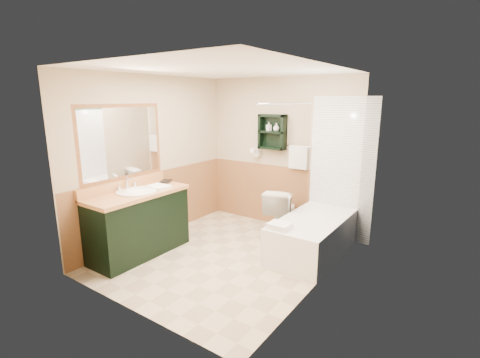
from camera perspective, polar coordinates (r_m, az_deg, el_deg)
name	(u,v)px	position (r m, az deg, el deg)	size (l,w,h in m)	color
floor	(224,256)	(4.78, -2.56, -12.52)	(3.00, 3.00, 0.00)	beige
back_wall	(281,153)	(5.66, 6.69, 4.19)	(2.60, 0.04, 2.40)	beige
left_wall	(153,159)	(5.30, -14.16, 3.27)	(0.04, 3.00, 2.40)	beige
right_wall	(323,183)	(3.76, 13.45, -0.57)	(0.04, 3.00, 2.40)	beige
ceiling	(222,68)	(4.33, -2.90, 17.76)	(2.60, 3.00, 0.04)	white
wainscot_left	(157,204)	(5.43, -13.50, -4.06)	(2.98, 2.98, 1.00)	#B8784A
wainscot_back	(279,196)	(5.78, 6.34, -2.72)	(2.58, 2.58, 1.00)	#B8784A
mirror_frame	(122,142)	(4.88, -18.83, 5.72)	(1.30, 1.30, 1.00)	#9C5833
mirror_glass	(122,142)	(4.87, -18.79, 5.71)	(1.20, 1.20, 0.90)	white
tile_right	(342,182)	(4.50, 16.40, -0.51)	(1.50, 1.50, 2.10)	white
tile_back	(341,170)	(5.25, 16.31, 1.39)	(0.95, 0.95, 2.10)	white
tile_accent	(346,113)	(4.39, 16.99, 10.36)	(1.50, 1.50, 0.10)	#15492C
wall_shelf	(272,132)	(5.57, 5.30, 7.70)	(0.45, 0.15, 0.55)	black
hair_dryer	(257,152)	(5.78, 2.76, 4.45)	(0.10, 0.24, 0.18)	white
towel_bar	(299,146)	(5.43, 9.65, 5.31)	(0.40, 0.06, 0.40)	white
curtain_rod	(290,104)	(4.67, 8.24, 12.14)	(0.03, 0.03, 1.60)	silver
shower_curtain	(294,166)	(4.91, 8.83, 2.18)	(1.05, 1.05, 1.70)	beige
vanity	(139,223)	(4.88, -16.27, -6.98)	(0.59, 1.37, 0.87)	black
bathtub	(313,236)	(4.88, 11.88, -9.07)	(0.75, 1.50, 0.50)	white
toilet	(281,212)	(5.38, 6.81, -5.41)	(0.42, 0.75, 0.74)	white
counter_towel	(159,187)	(4.86, -13.17, -1.27)	(0.28, 0.22, 0.04)	white
vanity_book	(160,175)	(5.21, -12.94, 0.62)	(0.15, 0.02, 0.20)	black
tub_towel	(280,226)	(4.34, 6.51, -7.65)	(0.27, 0.22, 0.07)	white
soap_bottle_a	(269,129)	(5.59, 4.76, 8.22)	(0.06, 0.14, 0.07)	white
soap_bottle_b	(276,128)	(5.52, 5.98, 8.31)	(0.10, 0.13, 0.10)	white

